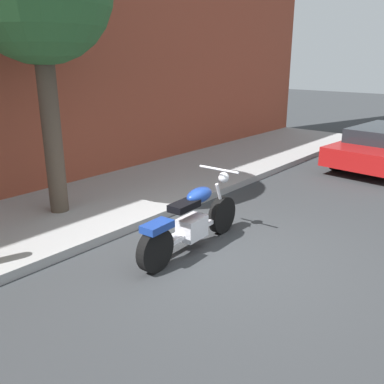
% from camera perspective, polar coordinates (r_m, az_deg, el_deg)
% --- Properties ---
extents(ground_plane, '(60.00, 60.00, 0.00)m').
position_cam_1_polar(ground_plane, '(6.03, 4.55, -8.87)').
color(ground_plane, '#303335').
extents(sidewalk, '(20.30, 2.79, 0.14)m').
position_cam_1_polar(sidewalk, '(8.03, -13.50, -1.77)').
color(sidewalk, '#959595').
rests_on(sidewalk, ground).
extents(motorcycle, '(2.21, 0.70, 1.10)m').
position_cam_1_polar(motorcycle, '(6.06, -0.05, -4.11)').
color(motorcycle, black).
rests_on(motorcycle, ground).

